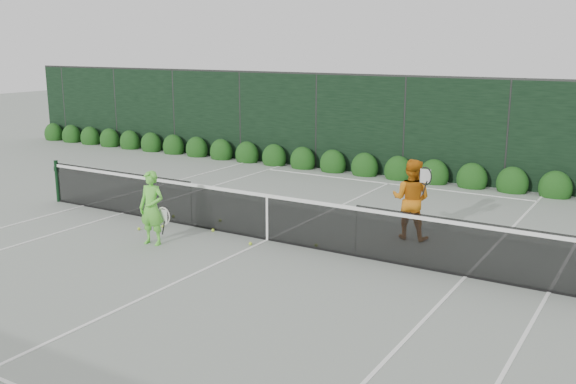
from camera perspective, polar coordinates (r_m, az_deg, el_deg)
The scene contains 8 objects.
ground at distance 13.27m, azimuth -1.84°, elevation -4.30°, with size 80.00×80.00×0.00m, color gray.
tennis_net at distance 13.13m, azimuth -1.95°, elevation -2.07°, with size 12.90×0.10×1.07m.
player_woman at distance 13.10m, azimuth -12.01°, elevation -1.41°, with size 0.64×0.43×1.50m.
player_man at distance 13.41m, azimuth 10.89°, elevation -0.63°, with size 0.93×0.69×1.67m.
court_lines at distance 13.27m, azimuth -1.85°, elevation -4.28°, with size 11.03×23.83×0.01m.
windscreen_fence at distance 10.78m, azimuth -9.80°, elevation -0.23°, with size 32.00×21.07×3.06m.
hedge_row at distance 19.41m, azimuth 9.78°, elevation 1.82°, with size 31.66×0.65×0.94m.
tennis_balls at distance 13.98m, azimuth -7.07°, elevation -3.33°, with size 3.97×1.52×0.07m.
Camera 1 is at (6.95, -10.59, 3.96)m, focal length 40.00 mm.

